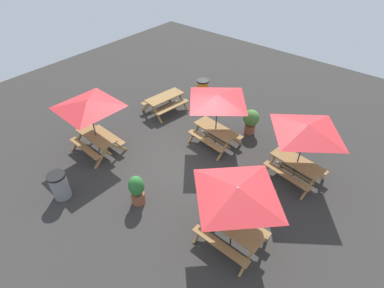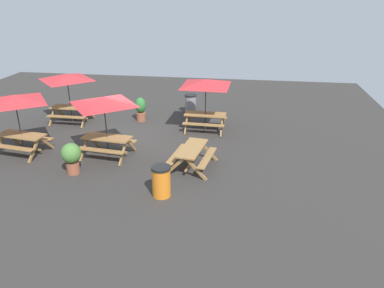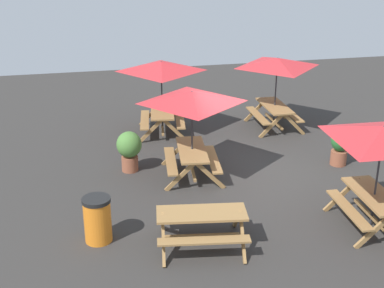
{
  "view_description": "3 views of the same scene",
  "coord_description": "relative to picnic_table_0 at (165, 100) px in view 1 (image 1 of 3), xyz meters",
  "views": [
    {
      "loc": [
        5.51,
        -6.56,
        7.73
      ],
      "look_at": [
        0.2,
        -0.1,
        0.9
      ],
      "focal_mm": 28.0,
      "sensor_mm": 36.0,
      "label": 1
    },
    {
      "loc": [
        -4.83,
        13.63,
        5.92
      ],
      "look_at": [
        -3.07,
        1.89,
        0.9
      ],
      "focal_mm": 35.0,
      "sensor_mm": 36.0,
      "label": 2
    },
    {
      "loc": [
        -12.18,
        4.07,
        6.01
      ],
      "look_at": [
        0.19,
        1.38,
        0.9
      ],
      "focal_mm": 50.0,
      "sensor_mm": 36.0,
      "label": 3
    }
  ],
  "objects": [
    {
      "name": "potted_plant_1",
      "position": [
        3.14,
        -4.59,
        0.04
      ],
      "size": [
        0.51,
        0.51,
        1.13
      ],
      "color": "#935138",
      "rests_on": "ground"
    },
    {
      "name": "picnic_table_3",
      "position": [
        6.57,
        -0.28,
        1.43
      ],
      "size": [
        2.27,
        2.27,
        2.34
      ],
      "rotation": [
        0.0,
        0.0,
        -0.15
      ],
      "color": "olive",
      "rests_on": "ground"
    },
    {
      "name": "trash_bin_orange",
      "position": [
        0.63,
        2.04,
        -0.07
      ],
      "size": [
        0.59,
        0.59,
        0.98
      ],
      "color": "orange",
      "rests_on": "ground"
    },
    {
      "name": "potted_plant_0",
      "position": [
        3.96,
        1.03,
        0.08
      ],
      "size": [
        0.66,
        0.66,
        1.1
      ],
      "color": "#935138",
      "rests_on": "ground"
    },
    {
      "name": "picnic_table_1",
      "position": [
        6.29,
        -3.89,
        1.43
      ],
      "size": [
        2.02,
        2.02,
        2.34
      ],
      "rotation": [
        0.0,
        0.0,
        -0.01
      ],
      "color": "olive",
      "rests_on": "ground"
    },
    {
      "name": "picnic_table_2",
      "position": [
        3.27,
        -0.52,
        1.43
      ],
      "size": [
        2.21,
        2.21,
        2.34
      ],
      "rotation": [
        0.0,
        0.0,
        -0.11
      ],
      "color": "olive",
      "rests_on": "ground"
    },
    {
      "name": "picnic_table_4",
      "position": [
        -0.02,
        -3.78,
        1.43
      ],
      "size": [
        2.83,
        2.83,
        2.34
      ],
      "rotation": [
        0.0,
        0.0,
        -0.04
      ],
      "color": "olive",
      "rests_on": "ground"
    },
    {
      "name": "picnic_table_0",
      "position": [
        0.0,
        0.0,
        0.0
      ],
      "size": [
        1.75,
        1.97,
        0.81
      ],
      "rotation": [
        0.0,
        0.0,
        1.43
      ],
      "color": "olive",
      "rests_on": "ground"
    },
    {
      "name": "ground_plane",
      "position": [
        3.07,
        -1.89,
        -0.56
      ],
      "size": [
        24.0,
        24.0,
        0.0
      ],
      "primitive_type": "plane",
      "color": "#33302D",
      "rests_on": "ground"
    },
    {
      "name": "trash_bin_gray",
      "position": [
        0.97,
        -6.02,
        -0.07
      ],
      "size": [
        0.59,
        0.59,
        0.98
      ],
      "color": "gray",
      "rests_on": "ground"
    }
  ]
}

